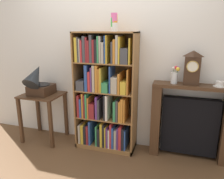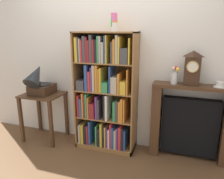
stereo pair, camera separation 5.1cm
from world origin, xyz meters
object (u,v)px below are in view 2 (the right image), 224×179
(bookshelf, at_px, (105,95))
(fireplace_mantel, at_px, (190,123))
(cup_stack, at_px, (114,22))
(side_table_left, at_px, (44,105))
(gramophone, at_px, (39,82))
(teacup_with_saucer, at_px, (220,85))
(mantel_clock, at_px, (192,68))
(flower_vase, at_px, (175,76))

(bookshelf, relative_size, fireplace_mantel, 1.63)
(cup_stack, bearing_deg, bookshelf, 175.32)
(bookshelf, height_order, fireplace_mantel, bookshelf)
(side_table_left, xyz_separation_m, gramophone, (0.00, -0.06, 0.38))
(side_table_left, distance_m, teacup_with_saucer, 2.46)
(teacup_with_saucer, bearing_deg, mantel_clock, -179.60)
(fireplace_mantel, height_order, teacup_with_saucer, teacup_with_saucer)
(gramophone, xyz_separation_m, teacup_with_saucer, (2.41, 0.19, 0.10))
(mantel_clock, height_order, teacup_with_saucer, mantel_clock)
(bookshelf, height_order, side_table_left, bookshelf)
(gramophone, bearing_deg, cup_stack, 5.68)
(bookshelf, bearing_deg, gramophone, -172.82)
(side_table_left, height_order, fireplace_mantel, fireplace_mantel)
(fireplace_mantel, distance_m, teacup_with_saucer, 0.61)
(fireplace_mantel, height_order, mantel_clock, mantel_clock)
(fireplace_mantel, relative_size, flower_vase, 4.60)
(cup_stack, relative_size, gramophone, 0.44)
(gramophone, distance_m, teacup_with_saucer, 2.42)
(mantel_clock, xyz_separation_m, flower_vase, (-0.19, 0.00, -0.11))
(mantel_clock, bearing_deg, fireplace_mantel, 29.80)
(side_table_left, bearing_deg, flower_vase, 3.89)
(cup_stack, height_order, flower_vase, cup_stack)
(fireplace_mantel, bearing_deg, mantel_clock, -150.20)
(flower_vase, bearing_deg, mantel_clock, -0.98)
(cup_stack, xyz_separation_m, teacup_with_saucer, (1.30, 0.08, -0.72))
(cup_stack, relative_size, teacup_with_saucer, 1.56)
(bookshelf, distance_m, fireplace_mantel, 1.19)
(side_table_left, bearing_deg, fireplace_mantel, 3.95)
(side_table_left, bearing_deg, mantel_clock, 3.43)
(fireplace_mantel, xyz_separation_m, teacup_with_saucer, (0.29, -0.02, 0.54))
(side_table_left, bearing_deg, bookshelf, 3.39)
(teacup_with_saucer, bearing_deg, fireplace_mantel, 176.22)
(gramophone, bearing_deg, bookshelf, 7.18)
(side_table_left, height_order, teacup_with_saucer, teacup_with_saucer)
(bookshelf, xyz_separation_m, flower_vase, (0.92, 0.07, 0.32))
(bookshelf, bearing_deg, teacup_with_saucer, 2.78)
(cup_stack, relative_size, fireplace_mantel, 0.22)
(flower_vase, bearing_deg, gramophone, -174.16)
(side_table_left, distance_m, mantel_clock, 2.19)
(cup_stack, distance_m, side_table_left, 1.64)
(gramophone, xyz_separation_m, flower_vase, (1.89, 0.19, 0.17))
(side_table_left, bearing_deg, gramophone, -90.00)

